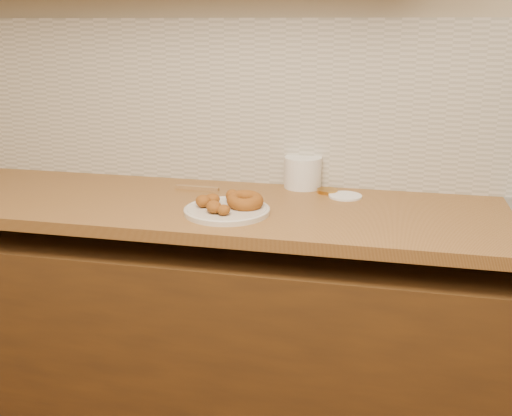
% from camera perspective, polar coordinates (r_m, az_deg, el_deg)
% --- Properties ---
extents(wall_back, '(4.00, 0.02, 2.70)m').
position_cam_1_polar(wall_back, '(2.18, 10.44, 13.46)').
color(wall_back, tan).
rests_on(wall_back, ground).
extents(base_cabinet, '(3.60, 0.60, 0.77)m').
position_cam_1_polar(base_cabinet, '(2.17, 8.64, -13.41)').
color(base_cabinet, '#563415').
rests_on(base_cabinet, floor).
extents(butcher_block, '(2.30, 0.62, 0.04)m').
position_cam_1_polar(butcher_block, '(2.10, -8.73, 0.29)').
color(butcher_block, olive).
rests_on(butcher_block, base_cabinet).
extents(backsplash, '(3.60, 0.02, 0.60)m').
position_cam_1_polar(backsplash, '(2.18, 10.21, 9.51)').
color(backsplash, beige).
rests_on(backsplash, wall_back).
extents(donut_plate, '(0.28, 0.28, 0.02)m').
position_cam_1_polar(donut_plate, '(1.92, -2.79, -0.26)').
color(donut_plate, beige).
rests_on(donut_plate, butcher_block).
extents(ring_donut, '(0.17, 0.17, 0.05)m').
position_cam_1_polar(ring_donut, '(1.92, -1.07, 0.72)').
color(ring_donut, '#9C5315').
rests_on(ring_donut, donut_plate).
extents(fried_dough_chunks, '(0.15, 0.19, 0.04)m').
position_cam_1_polar(fried_dough_chunks, '(1.91, -3.83, 0.55)').
color(fried_dough_chunks, '#9C5315').
rests_on(fried_dough_chunks, donut_plate).
extents(plastic_tub, '(0.16, 0.16, 0.11)m').
position_cam_1_polar(plastic_tub, '(2.21, 4.48, 3.42)').
color(plastic_tub, white).
rests_on(plastic_tub, butcher_block).
extents(tub_lid, '(0.14, 0.14, 0.01)m').
position_cam_1_polar(tub_lid, '(2.12, 8.50, 1.14)').
color(tub_lid, white).
rests_on(tub_lid, butcher_block).
extents(brass_jar_lid, '(0.08, 0.08, 0.01)m').
position_cam_1_polar(brass_jar_lid, '(2.16, 6.80, 1.62)').
color(brass_jar_lid, '#B67F2B').
rests_on(brass_jar_lid, butcher_block).
extents(wooden_utensil, '(0.17, 0.03, 0.01)m').
position_cam_1_polar(wooden_utensil, '(2.20, -5.64, 1.92)').
color(wooden_utensil, olive).
rests_on(wooden_utensil, butcher_block).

